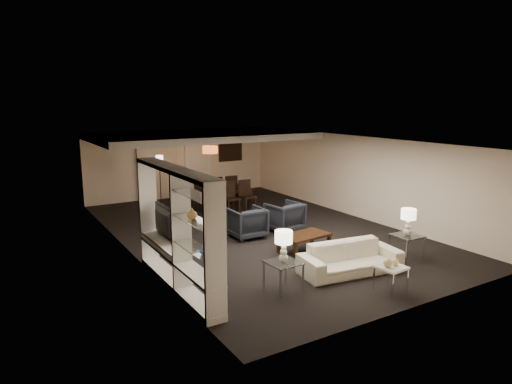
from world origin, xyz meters
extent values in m
plane|color=black|center=(0.00, 0.00, 0.00)|extent=(11.00, 11.00, 0.00)
cube|color=silver|center=(0.00, 0.00, 2.50)|extent=(7.00, 11.00, 0.02)
cube|color=beige|center=(0.00, 5.50, 1.25)|extent=(7.00, 0.02, 2.50)
cube|color=beige|center=(0.00, -5.50, 1.25)|extent=(7.00, 0.02, 2.50)
cube|color=beige|center=(-3.50, 0.00, 1.25)|extent=(0.02, 11.00, 2.50)
cube|color=beige|center=(3.50, 0.00, 1.25)|extent=(0.02, 11.00, 2.50)
cube|color=silver|center=(0.00, 3.50, 2.40)|extent=(7.00, 4.00, 0.20)
cube|color=beige|center=(-0.90, 5.42, 1.20)|extent=(1.50, 0.12, 2.40)
cube|color=silver|center=(0.70, 5.47, 1.05)|extent=(0.90, 0.05, 2.10)
cube|color=#142D38|center=(2.10, 5.46, 1.55)|extent=(0.95, 0.04, 0.65)
cylinder|color=#D8591E|center=(0.30, 3.50, 1.92)|extent=(0.52, 0.52, 0.24)
imported|color=beige|center=(0.09, -3.69, 0.32)|extent=(2.25, 1.13, 0.63)
imported|color=black|center=(-0.51, -0.39, 0.40)|extent=(0.89, 0.91, 0.80)
imported|color=black|center=(0.69, -0.39, 0.40)|extent=(0.95, 0.97, 0.80)
sphere|color=tan|center=(-0.01, -4.79, 0.57)|extent=(0.16, 0.16, 0.16)
sphere|color=#E9D77B|center=(0.19, -4.79, 0.56)|extent=(0.14, 0.14, 0.14)
imported|color=black|center=(-3.28, -1.64, 1.08)|extent=(1.16, 0.15, 0.67)
imported|color=#234D9B|center=(-3.31, -3.86, 1.15)|extent=(0.18, 0.18, 0.18)
imported|color=gold|center=(-3.31, -3.37, 1.65)|extent=(0.18, 0.18, 0.19)
cube|color=black|center=(-2.51, -0.82, 0.51)|extent=(0.15, 0.15, 1.02)
imported|color=black|center=(0.35, 2.76, 0.34)|extent=(1.98, 1.15, 0.68)
camera|label=1|loc=(-6.28, -10.43, 3.55)|focal=32.00mm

